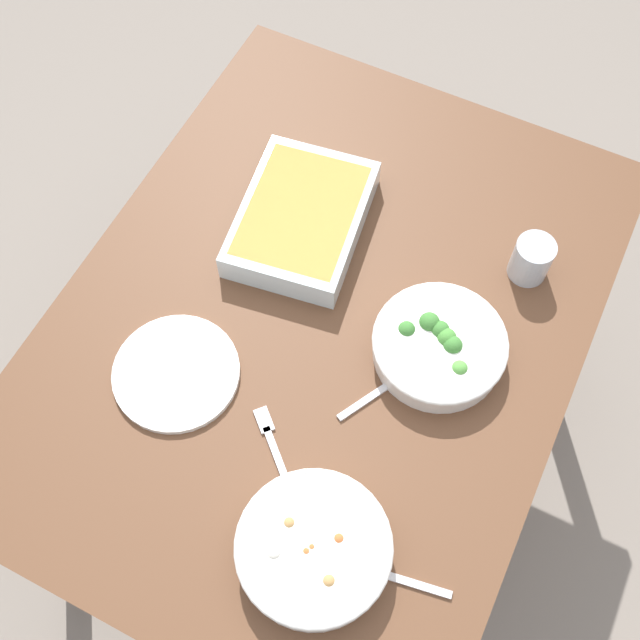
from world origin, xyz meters
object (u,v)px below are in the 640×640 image
Objects in this scene: baking_dish at (302,218)px; fork_on_table at (274,447)px; drink_cup at (531,260)px; broccoli_bowl at (439,346)px; stew_bowl at (314,549)px; spoon_by_stew at (380,573)px; side_plate at (176,373)px; spoon_by_broccoli at (392,382)px.

baking_dish reaches higher than fork_on_table.
drink_cup is 0.57m from fork_on_table.
baking_dish is at bearing 20.68° from fork_on_table.
broccoli_bowl is at bearing -32.17° from fork_on_table.
fork_on_table is at bearing 47.72° from stew_bowl.
broccoli_bowl is 0.39m from spoon_by_stew.
drink_cup reaches higher than broccoli_bowl.
broccoli_bowl is at bearing 9.38° from spoon_by_stew.
broccoli_bowl is 0.46m from side_plate.
broccoli_bowl is at bearing -111.46° from baking_dish.
baking_dish is 3.87× the size of drink_cup.
stew_bowl is at bearing 99.41° from spoon_by_stew.
baking_dish is (0.53, 0.29, 0.00)m from stew_bowl.
stew_bowl is at bearing -178.78° from spoon_by_broccoli.
broccoli_bowl is 1.06× the size of side_plate.
side_plate is (-0.24, 0.39, -0.02)m from broccoli_bowl.
stew_bowl is 1.09× the size of side_plate.
spoon_by_stew is at bearing -80.59° from stew_bowl.
spoon_by_broccoli is (-0.09, 0.05, -0.03)m from broccoli_bowl.
fork_on_table is (0.12, 0.14, -0.03)m from stew_bowl.
fork_on_table is at bearing -159.32° from baking_dish.
spoon_by_stew is at bearing -113.82° from fork_on_table.
broccoli_bowl reaches higher than fork_on_table.
drink_cup is 0.52× the size of spoon_by_broccoli.
drink_cup reaches higher than fork_on_table.
drink_cup reaches higher than stew_bowl.
spoon_by_stew reaches higher than fork_on_table.
fork_on_table is at bearing -101.53° from side_plate.
drink_cup is at bearing -11.24° from stew_bowl.
baking_dish is (0.13, 0.33, 0.00)m from broccoli_bowl.
baking_dish is at bearing 37.41° from spoon_by_stew.
side_plate reaches higher than spoon_by_stew.
spoon_by_broccoli is 0.23m from fork_on_table.
stew_bowl is at bearing -115.57° from side_plate.
stew_bowl and baking_dish have the same top height.
stew_bowl is 1.48× the size of spoon_by_broccoli.
broccoli_bowl is 0.24m from drink_cup.
baking_dish is 2.30× the size of fork_on_table.
spoon_by_stew is at bearing -170.62° from broccoli_bowl.
spoon_by_stew is (-0.15, -0.45, -0.00)m from side_plate.
stew_bowl is at bearing -151.44° from baking_dish.
spoon_by_broccoli is (-0.22, -0.28, -0.03)m from baking_dish.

